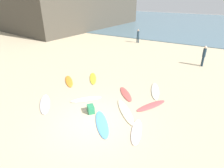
# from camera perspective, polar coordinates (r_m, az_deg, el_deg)

# --- Properties ---
(ground_plane) EXTENTS (120.00, 120.00, 0.00)m
(ground_plane) POSITION_cam_1_polar(r_m,az_deg,el_deg) (9.99, -5.83, -11.18)
(ground_plane) COLOR #C6B28E
(ocean_water) EXTENTS (120.00, 40.00, 0.08)m
(ocean_water) POSITION_cam_1_polar(r_m,az_deg,el_deg) (45.78, 24.22, 16.56)
(ocean_water) COLOR slate
(ocean_water) RESTS_ON ground_plane
(surfboard_0) EXTENTS (1.71, 1.77, 0.09)m
(surfboard_0) POSITION_cam_1_polar(r_m,az_deg,el_deg) (11.80, -7.87, -4.62)
(surfboard_0) COLOR white
(surfboard_0) RESTS_ON ground_plane
(surfboard_1) EXTENTS (1.70, 1.81, 0.07)m
(surfboard_1) POSITION_cam_1_polar(r_m,az_deg,el_deg) (12.32, 4.23, -3.02)
(surfboard_1) COLOR #DA544D
(surfboard_1) RESTS_ON ground_plane
(surfboard_2) EXTENTS (1.68, 2.06, 0.07)m
(surfboard_2) POSITION_cam_1_polar(r_m,az_deg,el_deg) (14.57, -5.82, 1.75)
(surfboard_2) COLOR yellow
(surfboard_2) RESTS_ON ground_plane
(surfboard_3) EXTENTS (1.92, 2.10, 0.07)m
(surfboard_3) POSITION_cam_1_polar(r_m,az_deg,el_deg) (9.73, -3.07, -11.98)
(surfboard_3) COLOR #539BE1
(surfboard_3) RESTS_ON ground_plane
(surfboard_4) EXTENTS (2.12, 2.24, 0.08)m
(surfboard_4) POSITION_cam_1_polar(r_m,az_deg,el_deg) (10.61, 4.12, -8.29)
(surfboard_4) COLOR beige
(surfboard_4) RESTS_ON ground_plane
(surfboard_5) EXTENTS (2.06, 2.01, 0.09)m
(surfboard_5) POSITION_cam_1_polar(r_m,az_deg,el_deg) (11.95, -19.77, -5.63)
(surfboard_5) COLOR white
(surfboard_5) RESTS_ON ground_plane
(surfboard_6) EXTENTS (1.90, 1.80, 0.08)m
(surfboard_6) POSITION_cam_1_polar(r_m,az_deg,el_deg) (14.38, -12.99, 0.86)
(surfboard_6) COLOR orange
(surfboard_6) RESTS_ON ground_plane
(surfboard_7) EXTENTS (1.29, 2.47, 0.07)m
(surfboard_7) POSITION_cam_1_polar(r_m,az_deg,el_deg) (13.01, 13.04, -2.01)
(surfboard_7) COLOR silver
(surfboard_7) RESTS_ON ground_plane
(surfboard_8) EXTENTS (1.03, 1.98, 0.07)m
(surfboard_8) POSITION_cam_1_polar(r_m,az_deg,el_deg) (9.34, 7.50, -14.12)
(surfboard_8) COLOR white
(surfboard_8) RESTS_ON ground_plane
(surfboard_9) EXTENTS (1.46, 2.12, 0.07)m
(surfboard_9) POSITION_cam_1_polar(r_m,az_deg,el_deg) (11.32, 11.86, -6.47)
(surfboard_9) COLOR #D85657
(surfboard_9) RESTS_ON ground_plane
(beachgoer_near) EXTENTS (0.34, 0.28, 1.70)m
(beachgoer_near) POSITION_cam_1_polar(r_m,az_deg,el_deg) (25.45, 7.94, 14.46)
(beachgoer_near) COLOR #1E3342
(beachgoer_near) RESTS_ON ground_plane
(beachgoer_mid) EXTENTS (0.36, 0.36, 1.85)m
(beachgoer_mid) POSITION_cam_1_polar(r_m,az_deg,el_deg) (18.64, 26.24, 7.98)
(beachgoer_mid) COLOR #1E3342
(beachgoer_mid) RESTS_ON ground_plane
(beach_cooler) EXTENTS (0.60, 0.58, 0.42)m
(beach_cooler) POSITION_cam_1_polar(r_m,az_deg,el_deg) (10.53, -6.49, -7.59)
(beach_cooler) COLOR #287F51
(beach_cooler) RESTS_ON ground_plane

